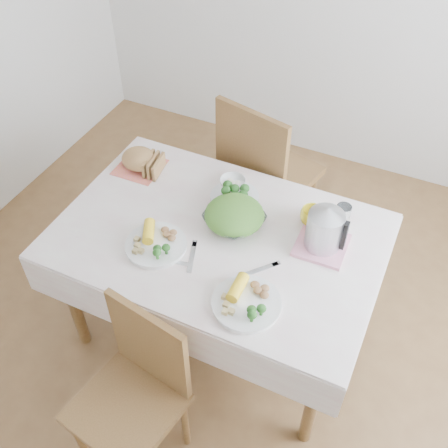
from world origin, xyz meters
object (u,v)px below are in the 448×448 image
at_px(yellow_mug, 312,216).
at_px(electric_kettle, 325,228).
at_px(dining_table, 219,286).
at_px(dinner_plate_right, 246,304).
at_px(dinner_plate_left, 156,245).
at_px(chair_far, 270,180).
at_px(salad_bowl, 234,220).
at_px(chair_near, 126,405).

bearing_deg(yellow_mug, electric_kettle, -53.54).
bearing_deg(dining_table, dinner_plate_right, -48.46).
height_order(dining_table, dinner_plate_left, dinner_plate_left).
height_order(chair_far, yellow_mug, chair_far).
bearing_deg(dinner_plate_left, salad_bowl, 46.87).
distance_m(dining_table, chair_far, 0.80).
distance_m(dining_table, dinner_plate_left, 0.49).
height_order(yellow_mug, electric_kettle, electric_kettle).
bearing_deg(chair_far, dinner_plate_left, 93.23).
relative_size(chair_near, dinner_plate_left, 3.20).
relative_size(chair_near, chair_far, 0.85).
xyz_separation_m(chair_far, yellow_mug, (0.40, -0.54, 0.34)).
height_order(chair_near, chair_far, chair_far).
distance_m(salad_bowl, electric_kettle, 0.43).
bearing_deg(yellow_mug, salad_bowl, -152.92).
relative_size(salad_bowl, yellow_mug, 2.40).
bearing_deg(yellow_mug, dinner_plate_right, -98.65).
height_order(dining_table, salad_bowl, salad_bowl).
distance_m(chair_near, chair_far, 1.58).
xyz_separation_m(dining_table, electric_kettle, (0.46, 0.13, 0.51)).
bearing_deg(chair_near, salad_bowl, 93.81).
xyz_separation_m(dining_table, chair_near, (-0.05, -0.79, 0.09)).
relative_size(chair_far, salad_bowl, 4.03).
bearing_deg(chair_near, dining_table, 96.16).
bearing_deg(chair_far, dinner_plate_right, 119.67).
bearing_deg(chair_near, yellow_mug, 78.01).
bearing_deg(electric_kettle, dining_table, -162.29).
height_order(chair_near, dinner_plate_right, chair_near).
bearing_deg(dining_table, yellow_mug, 34.73).
bearing_deg(salad_bowl, dinner_plate_right, -59.47).
bearing_deg(chair_near, dinner_plate_left, 115.82).
xyz_separation_m(dinner_plate_left, dinner_plate_right, (0.50, -0.12, 0.00)).
bearing_deg(dinner_plate_left, chair_near, -73.94).
distance_m(dinner_plate_left, dinner_plate_right, 0.51).
xyz_separation_m(salad_bowl, dinner_plate_right, (0.24, -0.40, -0.02)).
xyz_separation_m(dinner_plate_left, yellow_mug, (0.59, 0.45, 0.03)).
bearing_deg(salad_bowl, chair_near, -95.95).
height_order(chair_near, salad_bowl, chair_near).
xyz_separation_m(dinner_plate_left, electric_kettle, (0.68, 0.32, 0.11)).
relative_size(dining_table, dinner_plate_right, 4.83).
relative_size(dinner_plate_right, yellow_mug, 2.64).
bearing_deg(dining_table, chair_far, 92.60).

